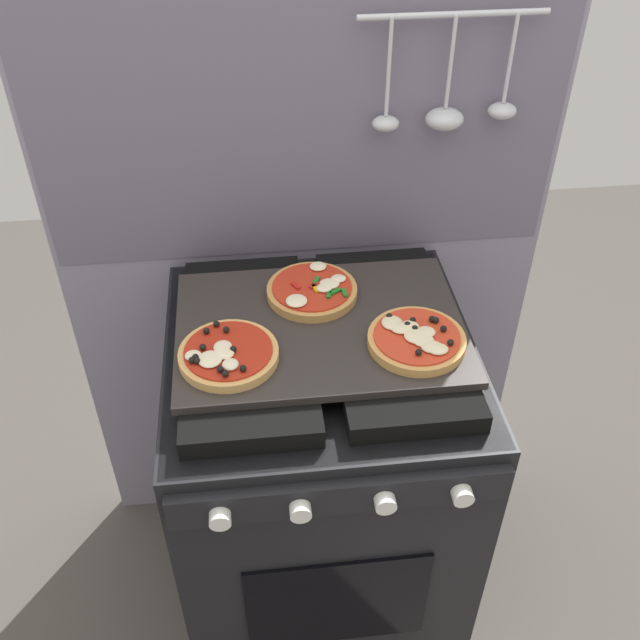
# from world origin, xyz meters

# --- Properties ---
(ground_plane) EXTENTS (4.00, 4.00, 0.00)m
(ground_plane) POSITION_xyz_m (0.00, 0.00, 0.00)
(ground_plane) COLOR #4C4742
(kitchen_backsplash) EXTENTS (1.10, 0.09, 1.55)m
(kitchen_backsplash) POSITION_xyz_m (0.00, 0.33, 0.79)
(kitchen_backsplash) COLOR gray
(kitchen_backsplash) RESTS_ON ground_plane
(stove) EXTENTS (0.60, 0.64, 0.90)m
(stove) POSITION_xyz_m (-0.00, -0.00, 0.45)
(stove) COLOR black
(stove) RESTS_ON ground_plane
(baking_tray) EXTENTS (0.54, 0.38, 0.02)m
(baking_tray) POSITION_xyz_m (0.00, 0.00, 0.91)
(baking_tray) COLOR #2D2826
(baking_tray) RESTS_ON stove
(pizza_left) EXTENTS (0.18, 0.18, 0.03)m
(pizza_left) POSITION_xyz_m (-0.17, -0.08, 0.93)
(pizza_left) COLOR tan
(pizza_left) RESTS_ON baking_tray
(pizza_right) EXTENTS (0.18, 0.18, 0.03)m
(pizza_right) POSITION_xyz_m (0.17, -0.08, 0.93)
(pizza_right) COLOR tan
(pizza_right) RESTS_ON baking_tray
(pizza_center) EXTENTS (0.18, 0.18, 0.03)m
(pizza_center) POSITION_xyz_m (-0.00, 0.09, 0.93)
(pizza_center) COLOR #C18947
(pizza_center) RESTS_ON baking_tray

